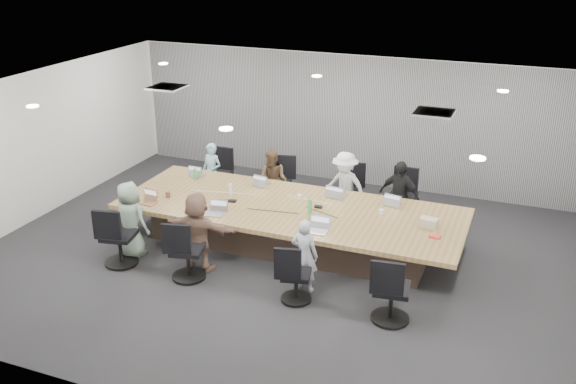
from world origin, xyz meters
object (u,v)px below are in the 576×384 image
at_px(person_2, 345,187).
at_px(laptop_6, 317,232).
at_px(chair_0, 220,177).
at_px(person_4, 130,219).
at_px(chair_6, 296,279).
at_px(person_1, 273,180).
at_px(canvas_bag, 429,223).
at_px(conference_table, 290,224).
at_px(snack_packet, 435,237).
at_px(chair_7, 391,294).
at_px(laptop_4, 148,203).
at_px(person_5, 198,231).
at_px(laptop_1, 262,184).
at_px(chair_2, 349,195).
at_px(chair_3, 402,201).
at_px(bottle_green_right, 310,207).
at_px(mug_brown, 168,194).
at_px(bottle_green_left, 195,174).
at_px(chair_1, 280,186).
at_px(chair_5, 188,254).
at_px(laptop_5, 214,214).
at_px(laptop_2, 336,195).
at_px(laptop_3, 392,203).
at_px(person_3, 399,196).
at_px(person_0, 212,172).
at_px(stapler, 304,225).
at_px(bottle_clear, 230,189).
at_px(laptop_0, 198,174).
at_px(chair_4, 119,240).
at_px(person_6, 304,255).

bearing_deg(person_2, laptop_6, -74.06).
height_order(chair_0, person_2, person_2).
bearing_deg(person_4, chair_6, -179.00).
height_order(person_1, canvas_bag, person_1).
bearing_deg(conference_table, snack_packet, -6.91).
distance_m(chair_7, laptop_4, 4.67).
bearing_deg(person_5, laptop_1, -95.83).
relative_size(chair_2, chair_3, 0.92).
distance_m(person_1, laptop_6, 2.72).
bearing_deg(person_2, bottle_green_right, -84.82).
bearing_deg(mug_brown, bottle_green_left, 88.23).
height_order(person_5, bottle_green_left, person_5).
height_order(person_2, mug_brown, person_2).
relative_size(chair_1, bottle_green_right, 2.77).
distance_m(conference_table, chair_5, 2.01).
xyz_separation_m(laptop_5, canvas_bag, (3.46, 0.84, 0.07)).
height_order(laptop_2, person_4, person_4).
height_order(laptop_3, snack_packet, snack_packet).
height_order(conference_table, person_3, person_3).
bearing_deg(laptop_3, snack_packet, 138.61).
distance_m(person_1, laptop_1, 0.57).
relative_size(chair_7, person_0, 0.71).
height_order(person_4, mug_brown, person_4).
bearing_deg(laptop_5, bottle_green_right, 12.62).
distance_m(chair_1, person_5, 3.07).
height_order(person_1, laptop_2, person_1).
height_order(mug_brown, stapler, mug_brown).
xyz_separation_m(bottle_clear, stapler, (1.72, -0.78, -0.08)).
bearing_deg(person_4, person_5, -172.63).
distance_m(chair_2, bottle_green_left, 3.02).
distance_m(chair_1, laptop_1, 0.98).
distance_m(person_3, mug_brown, 4.21).
bearing_deg(person_1, person_5, -90.25).
bearing_deg(chair_1, canvas_bag, 139.39).
relative_size(person_4, bottle_clear, 6.33).
bearing_deg(laptop_4, laptop_0, 94.22).
distance_m(chair_6, canvas_bag, 2.42).
relative_size(conference_table, person_0, 4.95).
relative_size(chair_1, laptop_1, 2.60).
bearing_deg(person_0, laptop_1, -13.14).
height_order(laptop_0, person_1, person_1).
bearing_deg(bottle_green_right, chair_7, -40.60).
bearing_deg(bottle_green_left, conference_table, -14.07).
xyz_separation_m(chair_4, person_0, (0.11, 3.05, 0.17)).
height_order(bottle_green_right, snack_packet, bottle_green_right).
relative_size(person_6, bottle_green_left, 5.23).
relative_size(chair_4, laptop_3, 2.90).
distance_m(chair_3, laptop_5, 3.69).
height_order(chair_2, person_0, person_0).
bearing_deg(laptop_0, person_4, 89.43).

